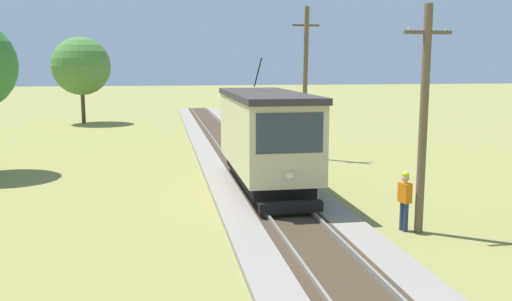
{
  "coord_description": "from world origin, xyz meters",
  "views": [
    {
      "loc": [
        -3.85,
        0.58,
        4.84
      ],
      "look_at": [
        -0.65,
        19.03,
        1.89
      ],
      "focal_mm": 38.38,
      "sensor_mm": 36.0,
      "label": 1
    }
  ],
  "objects_px": {
    "utility_pole_near_tram": "(424,118)",
    "track_worker": "(405,198)",
    "tree_horizon": "(81,66)",
    "utility_pole_mid": "(305,82)",
    "red_tram": "(265,135)"
  },
  "relations": [
    {
      "from": "track_worker",
      "to": "utility_pole_near_tram",
      "type": "bearing_deg",
      "value": -38.04
    },
    {
      "from": "utility_pole_near_tram",
      "to": "tree_horizon",
      "type": "relative_size",
      "value": 0.92
    },
    {
      "from": "utility_pole_near_tram",
      "to": "track_worker",
      "type": "relative_size",
      "value": 3.64
    },
    {
      "from": "red_tram",
      "to": "utility_pole_mid",
      "type": "relative_size",
      "value": 1.1
    },
    {
      "from": "track_worker",
      "to": "tree_horizon",
      "type": "bearing_deg",
      "value": 99.16
    },
    {
      "from": "red_tram",
      "to": "track_worker",
      "type": "xyz_separation_m",
      "value": [
        3.08,
        -5.58,
        -1.21
      ]
    },
    {
      "from": "red_tram",
      "to": "utility_pole_near_tram",
      "type": "relative_size",
      "value": 1.31
    },
    {
      "from": "red_tram",
      "to": "track_worker",
      "type": "height_order",
      "value": "red_tram"
    },
    {
      "from": "utility_pole_mid",
      "to": "track_worker",
      "type": "height_order",
      "value": "utility_pole_mid"
    },
    {
      "from": "utility_pole_mid",
      "to": "track_worker",
      "type": "distance_m",
      "value": 13.18
    },
    {
      "from": "tree_horizon",
      "to": "utility_pole_mid",
      "type": "bearing_deg",
      "value": -55.23
    },
    {
      "from": "utility_pole_near_tram",
      "to": "tree_horizon",
      "type": "bearing_deg",
      "value": 112.71
    },
    {
      "from": "track_worker",
      "to": "tree_horizon",
      "type": "height_order",
      "value": "tree_horizon"
    },
    {
      "from": "utility_pole_mid",
      "to": "tree_horizon",
      "type": "height_order",
      "value": "utility_pole_mid"
    },
    {
      "from": "red_tram",
      "to": "tree_horizon",
      "type": "relative_size",
      "value": 1.2
    }
  ]
}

